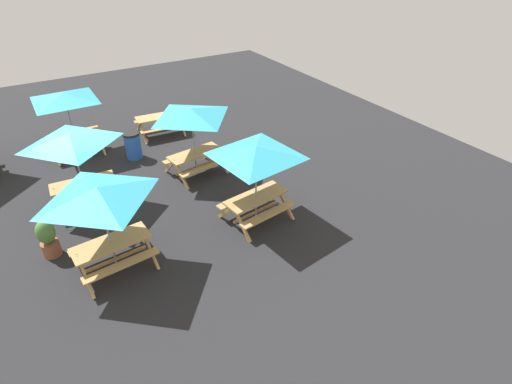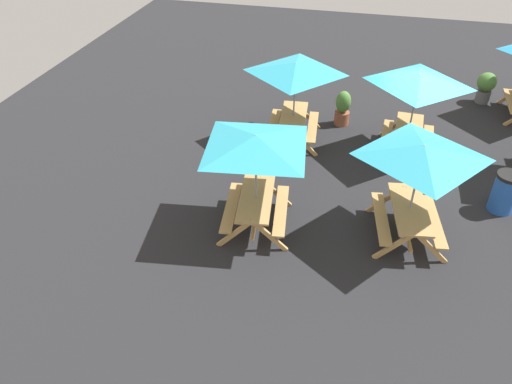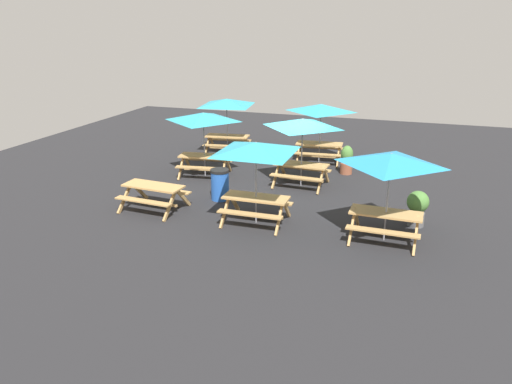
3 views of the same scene
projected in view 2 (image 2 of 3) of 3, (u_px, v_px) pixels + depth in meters
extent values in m
plane|color=#232326|center=(415.00, 160.00, 13.39)|extent=(26.17, 26.17, 0.00)
cube|color=tan|center=(256.00, 198.00, 10.79)|extent=(1.88, 0.94, 0.05)
cube|color=tan|center=(281.00, 210.00, 10.91)|extent=(1.82, 0.50, 0.04)
cube|color=tan|center=(231.00, 207.00, 11.01)|extent=(1.82, 0.50, 0.04)
cube|color=tan|center=(269.00, 236.00, 10.35)|extent=(0.17, 0.80, 0.81)
cube|color=tan|center=(235.00, 233.00, 10.41)|extent=(0.17, 0.80, 0.81)
cube|color=tan|center=(275.00, 192.00, 11.60)|extent=(0.17, 0.80, 0.81)
cube|color=tan|center=(244.00, 190.00, 11.67)|extent=(0.17, 0.80, 0.81)
cube|color=tan|center=(256.00, 217.00, 11.10)|extent=(1.56, 0.28, 0.06)
cylinder|color=gray|center=(256.00, 182.00, 10.55)|extent=(0.04, 0.04, 2.30)
pyramid|color=teal|center=(256.00, 141.00, 9.95)|extent=(2.80, 2.80, 0.28)
cube|color=tan|center=(409.00, 129.00, 13.28)|extent=(1.83, 0.79, 0.05)
cube|color=tan|center=(428.00, 141.00, 13.32)|extent=(1.81, 0.35, 0.04)
cube|color=tan|center=(387.00, 135.00, 13.58)|extent=(1.81, 0.35, 0.04)
cube|color=tan|center=(420.00, 158.00, 12.81)|extent=(0.10, 0.80, 0.81)
cube|color=tan|center=(391.00, 153.00, 12.98)|extent=(0.10, 0.80, 0.81)
cube|color=tan|center=(422.00, 129.00, 14.02)|extent=(0.10, 0.80, 0.81)
cube|color=tan|center=(395.00, 126.00, 14.19)|extent=(0.10, 0.80, 0.81)
cube|color=tan|center=(406.00, 146.00, 13.59)|extent=(1.56, 0.15, 0.06)
cylinder|color=gray|center=(412.00, 115.00, 13.04)|extent=(0.04, 0.04, 2.30)
pyramid|color=teal|center=(419.00, 79.00, 12.45)|extent=(2.10, 2.10, 0.28)
cube|color=tan|center=(511.00, 101.00, 15.29)|extent=(1.81, 0.31, 0.04)
cube|color=tan|center=(293.00, 116.00, 13.86)|extent=(1.86, 0.86, 0.05)
cube|color=tan|center=(312.00, 127.00, 13.97)|extent=(1.82, 0.42, 0.04)
cube|color=tan|center=(274.00, 124.00, 14.10)|extent=(1.82, 0.42, 0.04)
cube|color=tan|center=(304.00, 143.00, 13.41)|extent=(0.13, 0.80, 0.81)
cube|color=tan|center=(277.00, 141.00, 13.50)|extent=(0.13, 0.80, 0.81)
cube|color=tan|center=(308.00, 116.00, 14.66)|extent=(0.13, 0.80, 0.81)
cube|color=tan|center=(283.00, 114.00, 14.75)|extent=(0.13, 0.80, 0.81)
cube|color=tan|center=(293.00, 133.00, 14.17)|extent=(1.56, 0.21, 0.06)
cylinder|color=gray|center=(294.00, 103.00, 13.62)|extent=(0.04, 0.04, 2.30)
pyramid|color=teal|center=(296.00, 68.00, 13.03)|extent=(2.17, 2.17, 0.28)
cube|color=tan|center=(410.00, 209.00, 10.48)|extent=(1.88, 0.96, 0.05)
cube|color=tan|center=(434.00, 221.00, 10.61)|extent=(1.82, 0.52, 0.04)
cube|color=tan|center=(381.00, 218.00, 10.70)|extent=(1.82, 0.52, 0.04)
cube|color=tan|center=(431.00, 248.00, 10.05)|extent=(0.18, 0.80, 0.81)
cube|color=tan|center=(394.00, 246.00, 10.10)|extent=(0.18, 0.80, 0.81)
cube|color=tan|center=(418.00, 201.00, 11.30)|extent=(0.18, 0.80, 0.81)
cube|color=tan|center=(385.00, 200.00, 11.36)|extent=(0.18, 0.80, 0.81)
cube|color=tan|center=(405.00, 228.00, 10.79)|extent=(1.55, 0.30, 0.06)
cylinder|color=gray|center=(413.00, 193.00, 10.24)|extent=(0.04, 0.04, 2.30)
pyramid|color=teal|center=(423.00, 151.00, 9.65)|extent=(2.27, 2.27, 0.28)
cylinder|color=blue|center=(504.00, 194.00, 11.40)|extent=(0.56, 0.56, 0.90)
cylinder|color=black|center=(511.00, 176.00, 11.11)|extent=(0.59, 0.59, 0.08)
cylinder|color=#935138|center=(342.00, 118.00, 14.94)|extent=(0.44, 0.44, 0.40)
ellipsoid|color=#4C7F38|center=(343.00, 102.00, 14.63)|extent=(0.44, 0.44, 0.65)
cylinder|color=#59595B|center=(483.00, 96.00, 16.14)|extent=(0.44, 0.44, 0.40)
ellipsoid|color=#4C7F38|center=(487.00, 82.00, 15.85)|extent=(0.59, 0.59, 0.60)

